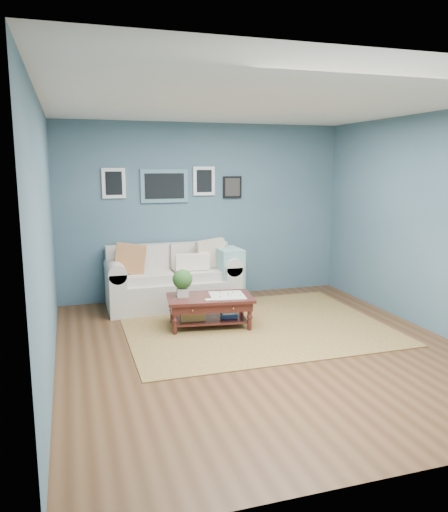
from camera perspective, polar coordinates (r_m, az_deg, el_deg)
name	(u,v)px	position (r m, az deg, el deg)	size (l,w,h in m)	color
room_shell	(260,229)	(5.53, 4.18, 3.05)	(5.00, 5.02, 2.70)	brown
area_rug	(254,326)	(6.55, 3.46, -7.95)	(3.28, 2.62, 0.01)	brown
loveseat	(178,279)	(7.41, -5.31, -2.60)	(1.94, 0.88, 1.00)	beige
coffee_table	(205,302)	(6.42, -2.15, -5.23)	(1.16, 0.78, 0.76)	#33130D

